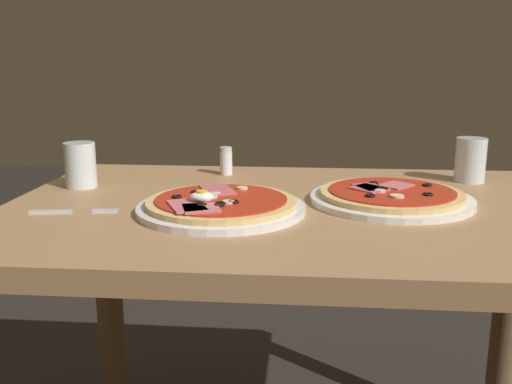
{
  "coord_description": "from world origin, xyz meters",
  "views": [
    {
      "loc": [
        -0.0,
        -1.06,
        1.0
      ],
      "look_at": [
        -0.09,
        -0.03,
        0.75
      ],
      "focal_mm": 39.85,
      "sensor_mm": 36.0,
      "label": 1
    }
  ],
  "objects_px": {
    "dining_table": "(303,263)",
    "salt_shaker": "(226,161)",
    "water_glass_near": "(81,168)",
    "water_glass_far": "(470,163)",
    "pizza_across_left": "(391,197)",
    "fork": "(66,212)",
    "pizza_foreground": "(221,205)"
  },
  "relations": [
    {
      "from": "dining_table",
      "to": "salt_shaker",
      "type": "bearing_deg",
      "value": 125.24
    },
    {
      "from": "salt_shaker",
      "to": "water_glass_near",
      "type": "bearing_deg",
      "value": -151.07
    },
    {
      "from": "water_glass_far",
      "to": "salt_shaker",
      "type": "height_order",
      "value": "water_glass_far"
    },
    {
      "from": "pizza_across_left",
      "to": "salt_shaker",
      "type": "distance_m",
      "value": 0.43
    },
    {
      "from": "dining_table",
      "to": "pizza_across_left",
      "type": "distance_m",
      "value": 0.22
    },
    {
      "from": "water_glass_far",
      "to": "water_glass_near",
      "type": "bearing_deg",
      "value": -171.15
    },
    {
      "from": "fork",
      "to": "salt_shaker",
      "type": "bearing_deg",
      "value": 57.03
    },
    {
      "from": "pizza_across_left",
      "to": "pizza_foreground",
      "type": "bearing_deg",
      "value": -163.23
    },
    {
      "from": "pizza_foreground",
      "to": "water_glass_near",
      "type": "relative_size",
      "value": 3.17
    },
    {
      "from": "pizza_across_left",
      "to": "water_glass_near",
      "type": "relative_size",
      "value": 3.22
    },
    {
      "from": "pizza_foreground",
      "to": "salt_shaker",
      "type": "xyz_separation_m",
      "value": [
        -0.04,
        0.34,
        0.02
      ]
    },
    {
      "from": "pizza_foreground",
      "to": "water_glass_far",
      "type": "distance_m",
      "value": 0.61
    },
    {
      "from": "dining_table",
      "to": "pizza_foreground",
      "type": "height_order",
      "value": "pizza_foreground"
    },
    {
      "from": "fork",
      "to": "pizza_across_left",
      "type": "bearing_deg",
      "value": 12.3
    },
    {
      "from": "pizza_across_left",
      "to": "water_glass_far",
      "type": "bearing_deg",
      "value": 45.98
    },
    {
      "from": "water_glass_far",
      "to": "dining_table",
      "type": "bearing_deg",
      "value": -147.29
    },
    {
      "from": "pizza_across_left",
      "to": "water_glass_far",
      "type": "relative_size",
      "value": 3.15
    },
    {
      "from": "pizza_across_left",
      "to": "dining_table",
      "type": "bearing_deg",
      "value": -170.69
    },
    {
      "from": "pizza_foreground",
      "to": "water_glass_far",
      "type": "height_order",
      "value": "water_glass_far"
    },
    {
      "from": "water_glass_near",
      "to": "pizza_across_left",
      "type": "bearing_deg",
      "value": -6.83
    },
    {
      "from": "pizza_across_left",
      "to": "salt_shaker",
      "type": "height_order",
      "value": "salt_shaker"
    },
    {
      "from": "pizza_foreground",
      "to": "salt_shaker",
      "type": "bearing_deg",
      "value": 96.26
    },
    {
      "from": "water_glass_far",
      "to": "fork",
      "type": "bearing_deg",
      "value": -156.92
    },
    {
      "from": "pizza_foreground",
      "to": "water_glass_near",
      "type": "distance_m",
      "value": 0.38
    },
    {
      "from": "fork",
      "to": "water_glass_near",
      "type": "bearing_deg",
      "value": 104.45
    },
    {
      "from": "dining_table",
      "to": "pizza_across_left",
      "type": "relative_size",
      "value": 3.67
    },
    {
      "from": "water_glass_near",
      "to": "water_glass_far",
      "type": "xyz_separation_m",
      "value": [
        0.86,
        0.13,
        0.0
      ]
    },
    {
      "from": "pizza_across_left",
      "to": "fork",
      "type": "bearing_deg",
      "value": -167.7
    },
    {
      "from": "water_glass_near",
      "to": "salt_shaker",
      "type": "distance_m",
      "value": 0.34
    },
    {
      "from": "pizza_across_left",
      "to": "water_glass_far",
      "type": "distance_m",
      "value": 0.3
    },
    {
      "from": "dining_table",
      "to": "pizza_across_left",
      "type": "bearing_deg",
      "value": 9.31
    },
    {
      "from": "pizza_across_left",
      "to": "fork",
      "type": "relative_size",
      "value": 1.99
    }
  ]
}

